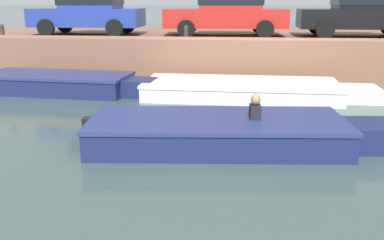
% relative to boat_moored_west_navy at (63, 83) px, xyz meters
% --- Properties ---
extents(ground_plane, '(400.00, 400.00, 0.00)m').
position_rel_boat_moored_west_navy_xyz_m(ground_plane, '(4.94, -4.89, -0.28)').
color(ground_plane, '#384C47').
extents(far_quay_wall, '(60.00, 6.00, 1.49)m').
position_rel_boat_moored_west_navy_xyz_m(far_quay_wall, '(4.94, 4.56, 0.46)').
color(far_quay_wall, brown).
rests_on(far_quay_wall, ground).
extents(far_wall_coping, '(60.00, 0.24, 0.08)m').
position_rel_boat_moored_west_navy_xyz_m(far_wall_coping, '(4.94, 1.68, 1.25)').
color(far_wall_coping, '#9F6C52').
rests_on(far_wall_coping, far_quay_wall).
extents(boat_moored_west_navy, '(5.43, 2.13, 0.57)m').
position_rel_boat_moored_west_navy_xyz_m(boat_moored_west_navy, '(0.00, 0.00, 0.00)').
color(boat_moored_west_navy, navy).
rests_on(boat_moored_west_navy, ground).
extents(boat_moored_central_white, '(6.68, 2.30, 0.47)m').
position_rel_boat_moored_west_navy_xyz_m(boat_moored_central_white, '(5.66, -0.13, -0.05)').
color(boat_moored_central_white, white).
rests_on(boat_moored_central_white, ground).
extents(motorboat_passing, '(5.98, 2.33, 1.06)m').
position_rel_boat_moored_west_navy_xyz_m(motorboat_passing, '(5.15, -4.50, 0.00)').
color(motorboat_passing, navy).
rests_on(motorboat_passing, ground).
extents(car_leftmost_blue, '(4.00, 1.92, 1.54)m').
position_rel_boat_moored_west_navy_xyz_m(car_leftmost_blue, '(-0.19, 3.25, 2.05)').
color(car_leftmost_blue, '#233893').
rests_on(car_leftmost_blue, far_quay_wall).
extents(car_left_inner_red, '(4.36, 2.17, 1.54)m').
position_rel_boat_moored_west_navy_xyz_m(car_left_inner_red, '(4.86, 3.26, 2.05)').
color(car_left_inner_red, '#B2231E').
rests_on(car_left_inner_red, far_quay_wall).
extents(car_centre_black, '(4.18, 2.04, 1.54)m').
position_rel_boat_moored_west_navy_xyz_m(car_centre_black, '(9.50, 3.25, 2.05)').
color(car_centre_black, black).
rests_on(car_centre_black, far_quay_wall).
extents(mooring_bollard_west, '(0.15, 0.15, 0.44)m').
position_rel_boat_moored_west_navy_xyz_m(mooring_bollard_west, '(-2.80, 1.81, 1.45)').
color(mooring_bollard_west, '#2D2B28').
rests_on(mooring_bollard_west, far_quay_wall).
extents(mooring_bollard_mid, '(0.15, 0.15, 0.44)m').
position_rel_boat_moored_west_navy_xyz_m(mooring_bollard_mid, '(3.57, 1.81, 1.45)').
color(mooring_bollard_mid, '#2D2B28').
rests_on(mooring_bollard_mid, far_quay_wall).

